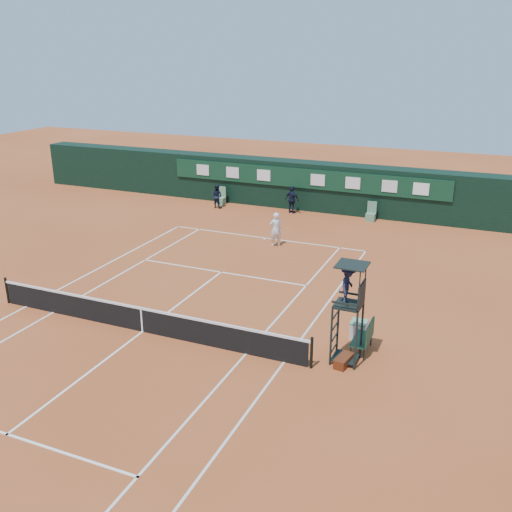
{
  "coord_description": "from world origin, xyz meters",
  "views": [
    {
      "loc": [
        11.05,
        -15.43,
        9.63
      ],
      "look_at": [
        1.92,
        6.0,
        1.2
      ],
      "focal_mm": 40.0,
      "sensor_mm": 36.0,
      "label": 1
    }
  ],
  "objects_px": {
    "tennis_net": "(142,319)",
    "umpire_chair": "(349,293)",
    "player_bench": "(365,336)",
    "cooler": "(359,329)",
    "player": "(276,229)"
  },
  "relations": [
    {
      "from": "umpire_chair",
      "to": "player_bench",
      "type": "height_order",
      "value": "umpire_chair"
    },
    {
      "from": "player_bench",
      "to": "cooler",
      "type": "xyz_separation_m",
      "value": [
        -0.42,
        0.93,
        -0.27
      ]
    },
    {
      "from": "cooler",
      "to": "player",
      "type": "xyz_separation_m",
      "value": [
        -6.38,
        8.3,
        0.57
      ]
    },
    {
      "from": "player_bench",
      "to": "tennis_net",
      "type": "bearing_deg",
      "value": -167.71
    },
    {
      "from": "cooler",
      "to": "umpire_chair",
      "type": "bearing_deg",
      "value": -90.83
    },
    {
      "from": "tennis_net",
      "to": "umpire_chair",
      "type": "height_order",
      "value": "umpire_chair"
    },
    {
      "from": "tennis_net",
      "to": "player",
      "type": "height_order",
      "value": "player"
    },
    {
      "from": "umpire_chair",
      "to": "cooler",
      "type": "relative_size",
      "value": 5.3
    },
    {
      "from": "tennis_net",
      "to": "player_bench",
      "type": "relative_size",
      "value": 10.75
    },
    {
      "from": "tennis_net",
      "to": "player_bench",
      "type": "height_order",
      "value": "same"
    },
    {
      "from": "tennis_net",
      "to": "cooler",
      "type": "xyz_separation_m",
      "value": [
        7.32,
        2.61,
        -0.18
      ]
    },
    {
      "from": "player_bench",
      "to": "cooler",
      "type": "relative_size",
      "value": 1.86
    },
    {
      "from": "tennis_net",
      "to": "umpire_chair",
      "type": "distance_m",
      "value": 7.59
    },
    {
      "from": "umpire_chair",
      "to": "cooler",
      "type": "xyz_separation_m",
      "value": [
        0.03,
        1.78,
        -2.13
      ]
    },
    {
      "from": "player_bench",
      "to": "player",
      "type": "xyz_separation_m",
      "value": [
        -6.8,
        9.22,
        0.3
      ]
    }
  ]
}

